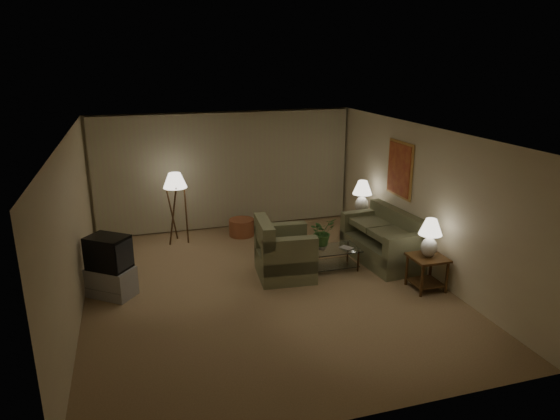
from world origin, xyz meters
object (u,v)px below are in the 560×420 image
object	(u,v)px
table_lamp_far	(362,194)
side_table_near	(427,267)
coffee_table	(329,256)
ottoman	(242,227)
sofa	(382,242)
table_lamp_near	(430,235)
armchair	(285,254)
floor_lamp	(176,207)
side_table_far	(361,222)
crt_tv	(108,252)
tv_cabinet	(111,282)
vase	(322,246)

from	to	relation	value
table_lamp_far	side_table_near	bearing A→B (deg)	-90.00
coffee_table	ottoman	world-z (taller)	coffee_table
coffee_table	ottoman	distance (m)	2.61
sofa	table_lamp_near	world-z (taller)	table_lamp_near
armchair	side_table_near	size ratio (longest dim) A/B	2.00
floor_lamp	ottoman	distance (m)	1.54
floor_lamp	side_table_far	bearing A→B (deg)	-13.90
crt_tv	side_table_near	bearing A→B (deg)	23.44
coffee_table	ottoman	size ratio (longest dim) A/B	1.99
tv_cabinet	crt_tv	bearing A→B (deg)	0.00
armchair	coffee_table	size ratio (longest dim) A/B	1.07
side_table_far	coffee_table	size ratio (longest dim) A/B	0.54
table_lamp_far	floor_lamp	xyz separation A→B (m)	(-3.87, 0.96, -0.22)
table_lamp_near	crt_tv	distance (m)	5.37
sofa	table_lamp_near	bearing A→B (deg)	1.73
floor_lamp	side_table_near	bearing A→B (deg)	-42.58
tv_cabinet	ottoman	bearing A→B (deg)	77.30
armchair	ottoman	xyz separation A→B (m)	(-0.29, 2.36, -0.24)
side_table_far	crt_tv	xyz separation A→B (m)	(-5.20, -1.30, 0.38)
table_lamp_near	floor_lamp	world-z (taller)	floor_lamp
sofa	coffee_table	bearing A→B (deg)	-89.62
sofa	table_lamp_far	size ratio (longest dim) A/B	2.67
sofa	floor_lamp	size ratio (longest dim) A/B	1.25
vase	table_lamp_far	bearing A→B (deg)	43.03
table_lamp_near	ottoman	distance (m)	4.42
tv_cabinet	crt_tv	xyz separation A→B (m)	(0.00, 0.00, 0.53)
coffee_table	armchair	bearing A→B (deg)	-178.29
side_table_near	crt_tv	size ratio (longest dim) A/B	0.75
sofa	table_lamp_far	bearing A→B (deg)	168.55
side_table_far	ottoman	size ratio (longest dim) A/B	1.06
armchair	table_lamp_far	xyz separation A→B (m)	(2.17, 1.38, 0.59)
side_table_near	vase	bearing A→B (deg)	139.16
side_table_far	ottoman	world-z (taller)	side_table_far
sofa	crt_tv	size ratio (longest dim) A/B	2.42
table_lamp_near	tv_cabinet	distance (m)	5.41
table_lamp_near	crt_tv	xyz separation A→B (m)	(-5.20, 1.30, -0.22)
ottoman	coffee_table	bearing A→B (deg)	-63.55
ottoman	vase	distance (m)	2.57
floor_lamp	armchair	bearing A→B (deg)	-53.97
side_table_near	table_lamp_far	distance (m)	2.67
sofa	armchair	xyz separation A→B (m)	(-2.02, -0.13, 0.04)
sofa	floor_lamp	distance (m)	4.35
table_lamp_far	floor_lamp	world-z (taller)	floor_lamp
table_lamp_far	vase	bearing A→B (deg)	-136.97
table_lamp_far	floor_lamp	size ratio (longest dim) A/B	0.47
coffee_table	crt_tv	world-z (taller)	crt_tv
sofa	vase	size ratio (longest dim) A/B	11.62
armchair	side_table_far	world-z (taller)	armchair
armchair	side_table_far	distance (m)	2.57
tv_cabinet	ottoman	distance (m)	3.57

